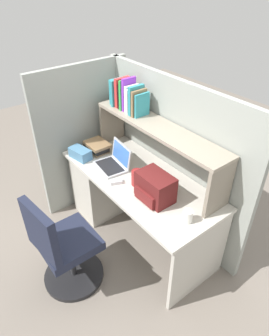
# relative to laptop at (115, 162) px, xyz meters

# --- Properties ---
(ground_plane) EXTENTS (8.00, 8.00, 0.00)m
(ground_plane) POSITION_rel_laptop_xyz_m (0.27, 0.08, -0.78)
(ground_plane) COLOR slate
(desk) EXTENTS (1.60, 0.70, 0.73)m
(desk) POSITION_rel_laptop_xyz_m (-0.12, 0.08, -0.38)
(desk) COLOR beige
(desk) RESTS_ON ground_plane
(cubicle_partition_rear) EXTENTS (1.84, 0.05, 1.55)m
(cubicle_partition_rear) POSITION_rel_laptop_xyz_m (0.27, 0.46, -0.01)
(cubicle_partition_rear) COLOR #939991
(cubicle_partition_rear) RESTS_ON ground_plane
(cubicle_partition_left) EXTENTS (0.05, 1.06, 1.55)m
(cubicle_partition_left) POSITION_rel_laptop_xyz_m (-0.58, 0.03, -0.01)
(cubicle_partition_left) COLOR #939991
(cubicle_partition_left) RESTS_ON ground_plane
(overhead_hutch) EXTENTS (1.44, 0.28, 0.45)m
(overhead_hutch) POSITION_rel_laptop_xyz_m (0.27, 0.28, 0.30)
(overhead_hutch) COLOR gray
(overhead_hutch) RESTS_ON desk
(reference_books_on_shelf) EXTENTS (0.41, 0.19, 0.30)m
(reference_books_on_shelf) POSITION_rel_laptop_xyz_m (-0.15, 0.28, 0.53)
(reference_books_on_shelf) COLOR teal
(reference_books_on_shelf) RESTS_ON overhead_hutch
(laptop) EXTENTS (0.34, 0.28, 0.22)m
(laptop) POSITION_rel_laptop_xyz_m (0.00, 0.00, 0.00)
(laptop) COLOR #B7BABF
(laptop) RESTS_ON desk
(backpack) EXTENTS (0.30, 0.22, 0.23)m
(backpack) POSITION_rel_laptop_xyz_m (0.57, -0.01, 0.06)
(backpack) COLOR #591919
(backpack) RESTS_ON desk
(computer_mouse) EXTENTS (0.10, 0.12, 0.03)m
(computer_mouse) POSITION_rel_laptop_xyz_m (0.22, -0.14, -0.03)
(computer_mouse) COLOR silver
(computer_mouse) RESTS_ON desk
(paper_cup) EXTENTS (0.08, 0.08, 0.10)m
(paper_cup) POSITION_rel_laptop_xyz_m (0.92, 0.02, 0.00)
(paper_cup) COLOR white
(paper_cup) RESTS_ON desk
(tissue_box) EXTENTS (0.24, 0.16, 0.10)m
(tissue_box) POSITION_rel_laptop_xyz_m (-0.33, -0.18, -0.00)
(tissue_box) COLOR teal
(tissue_box) RESTS_ON desk
(snack_canister) EXTENTS (0.10, 0.10, 0.14)m
(snack_canister) POSITION_rel_laptop_xyz_m (0.34, -0.00, 0.02)
(snack_canister) COLOR maroon
(snack_canister) RESTS_ON desk
(desk_book_stack) EXTENTS (0.24, 0.19, 0.10)m
(desk_book_stack) POSITION_rel_laptop_xyz_m (-0.33, 0.02, 0.00)
(desk_book_stack) COLOR olive
(desk_book_stack) RESTS_ON desk
(office_chair) EXTENTS (0.52, 0.52, 0.93)m
(office_chair) POSITION_rel_laptop_xyz_m (0.32, -0.75, -0.39)
(office_chair) COLOR black
(office_chair) RESTS_ON ground_plane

